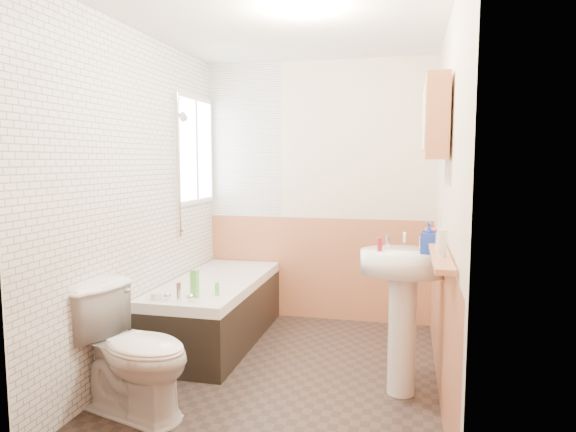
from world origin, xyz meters
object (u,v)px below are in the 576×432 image
(sink, at_px, (403,292))
(medicine_cabinet, at_px, (435,119))
(toilet, at_px, (133,352))
(bathtub, at_px, (216,309))
(pine_shelf, at_px, (437,246))

(sink, relative_size, medicine_cabinet, 1.93)
(toilet, xyz_separation_m, sink, (1.60, 0.66, 0.30))
(bathtub, bearing_deg, pine_shelf, -24.03)
(pine_shelf, height_order, medicine_cabinet, medicine_cabinet)
(toilet, distance_m, sink, 1.76)
(bathtub, relative_size, medicine_cabinet, 2.93)
(toilet, bearing_deg, pine_shelf, -56.97)
(bathtub, bearing_deg, toilet, -91.30)
(sink, bearing_deg, medicine_cabinet, 15.40)
(bathtub, height_order, pine_shelf, pine_shelf)
(toilet, relative_size, pine_shelf, 0.52)
(medicine_cabinet, bearing_deg, pine_shelf, -78.20)
(bathtub, distance_m, medicine_cabinet, 2.41)
(toilet, bearing_deg, bathtub, 15.37)
(bathtub, distance_m, toilet, 1.32)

